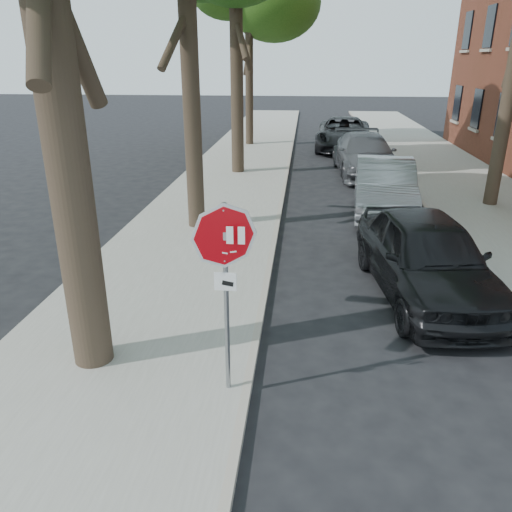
{
  "coord_description": "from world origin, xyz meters",
  "views": [
    {
      "loc": [
        0.22,
        -5.61,
        4.29
      ],
      "look_at": [
        -0.32,
        0.03,
        2.05
      ],
      "focal_mm": 35.0,
      "sensor_mm": 36.0,
      "label": 1
    }
  ],
  "objects": [
    {
      "name": "car_b",
      "position": [
        2.6,
        9.12,
        0.78
      ],
      "size": [
        2.05,
        4.86,
        1.56
      ],
      "primitive_type": "imported",
      "rotation": [
        0.0,
        0.0,
        -0.09
      ],
      "color": "gray",
      "rests_on": "ground"
    },
    {
      "name": "stop_sign",
      "position": [
        -0.7,
        -0.03,
        1.95
      ],
      "size": [
        0.76,
        0.34,
        2.61
      ],
      "color": "gray",
      "rests_on": "sidewalk_left"
    },
    {
      "name": "sidewalk_right",
      "position": [
        6.0,
        12.0,
        0.06
      ],
      "size": [
        4.0,
        55.0,
        0.12
      ],
      "primitive_type": "cube",
      "color": "gray",
      "rests_on": "ground"
    },
    {
      "name": "sidewalk_left",
      "position": [
        -2.5,
        12.0,
        0.06
      ],
      "size": [
        4.0,
        55.0,
        0.12
      ],
      "primitive_type": "cube",
      "color": "gray",
      "rests_on": "ground"
    },
    {
      "name": "ground",
      "position": [
        0.0,
        0.0,
        0.0
      ],
      "size": [
        120.0,
        120.0,
        0.0
      ],
      "primitive_type": "plane",
      "color": "black",
      "rests_on": "ground"
    },
    {
      "name": "curb_right",
      "position": [
        3.95,
        12.0,
        0.07
      ],
      "size": [
        0.12,
        55.0,
        0.13
      ],
      "primitive_type": "cube",
      "color": "#9E9384",
      "rests_on": "ground"
    },
    {
      "name": "car_c",
      "position": [
        2.6,
        14.46,
        0.78
      ],
      "size": [
        2.47,
        5.46,
        1.55
      ],
      "primitive_type": "imported",
      "rotation": [
        0.0,
        0.0,
        0.05
      ],
      "color": "#4B4C50",
      "rests_on": "ground"
    },
    {
      "name": "curb_left",
      "position": [
        -0.45,
        12.0,
        0.07
      ],
      "size": [
        0.12,
        55.0,
        0.13
      ],
      "primitive_type": "cube",
      "color": "#9E9384",
      "rests_on": "ground"
    },
    {
      "name": "car_a",
      "position": [
        2.6,
        3.46,
        0.8
      ],
      "size": [
        2.47,
        4.91,
        1.61
      ],
      "primitive_type": "imported",
      "rotation": [
        0.0,
        0.0,
        0.13
      ],
      "color": "black",
      "rests_on": "ground"
    },
    {
      "name": "car_d",
      "position": [
        2.16,
        20.3,
        0.8
      ],
      "size": [
        3.06,
        5.9,
        1.59
      ],
      "primitive_type": "imported",
      "rotation": [
        0.0,
        0.0,
        -0.07
      ],
      "color": "black",
      "rests_on": "ground"
    }
  ]
}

